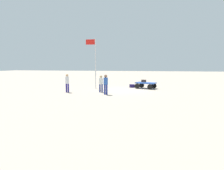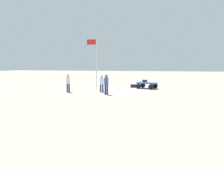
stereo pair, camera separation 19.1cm
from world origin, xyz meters
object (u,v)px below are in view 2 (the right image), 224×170
object	(u,v)px
suitcase_grey	(133,86)
worker_supervisor	(68,82)
worker_trailing	(106,83)
flagpole	(95,59)
luggage_cart	(147,84)
suitcase_olive	(145,81)
worker_lead	(102,82)

from	to	relation	value
suitcase_grey	worker_supervisor	xyz separation A→B (m)	(5.47, 4.90, 0.81)
worker_trailing	flagpole	size ratio (longest dim) A/B	0.32
worker_supervisor	flagpole	size ratio (longest dim) A/B	0.32
luggage_cart	flagpole	world-z (taller)	flagpole
suitcase_grey	luggage_cart	bearing A→B (deg)	157.57
suitcase_olive	suitcase_grey	bearing A→B (deg)	-15.54
worker_supervisor	flagpole	distance (m)	4.14
luggage_cart	suitcase_olive	size ratio (longest dim) A/B	4.38
worker_supervisor	worker_trailing	bearing A→B (deg)	170.97
worker_lead	flagpole	size ratio (longest dim) A/B	0.30
worker_lead	worker_trailing	xyz separation A→B (m)	(-0.74, 1.25, 0.09)
suitcase_grey	worker_lead	bearing A→B (deg)	59.97
worker_lead	worker_trailing	distance (m)	1.46
suitcase_olive	luggage_cart	bearing A→B (deg)	127.73
suitcase_olive	worker_lead	world-z (taller)	worker_lead
worker_trailing	flagpole	distance (m)	4.76
worker_lead	worker_supervisor	bearing A→B (deg)	12.22
flagpole	luggage_cart	bearing A→B (deg)	-167.48
worker_supervisor	worker_lead	bearing A→B (deg)	-167.78
flagpole	worker_trailing	bearing A→B (deg)	119.42
luggage_cart	worker_supervisor	distance (m)	8.19
suitcase_grey	worker_lead	xyz separation A→B (m)	(2.46, 4.25, 0.75)
suitcase_olive	worker_supervisor	xyz separation A→B (m)	(6.76, 4.55, 0.20)
suitcase_olive	worker_lead	bearing A→B (deg)	46.12
luggage_cart	worker_lead	distance (m)	5.39
worker_lead	worker_supervisor	size ratio (longest dim) A/B	0.92
suitcase_olive	suitcase_grey	size ratio (longest dim) A/B	0.93
suitcase_grey	worker_trailing	bearing A→B (deg)	72.69
worker_trailing	flagpole	bearing A→B (deg)	-60.58
suitcase_grey	worker_lead	world-z (taller)	worker_lead
suitcase_olive	suitcase_grey	distance (m)	1.47
flagpole	worker_supervisor	bearing A→B (deg)	61.95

